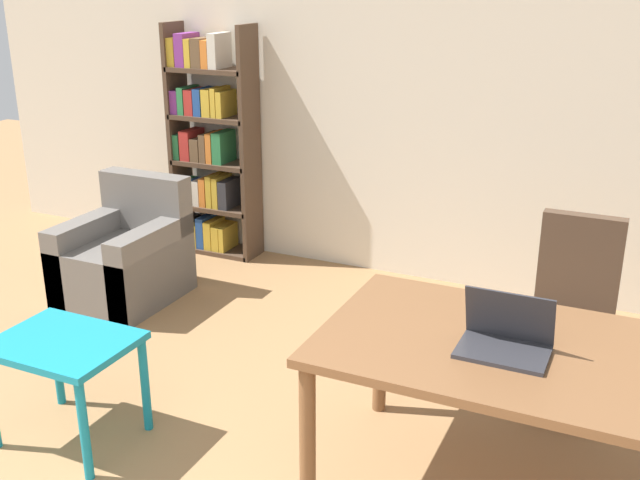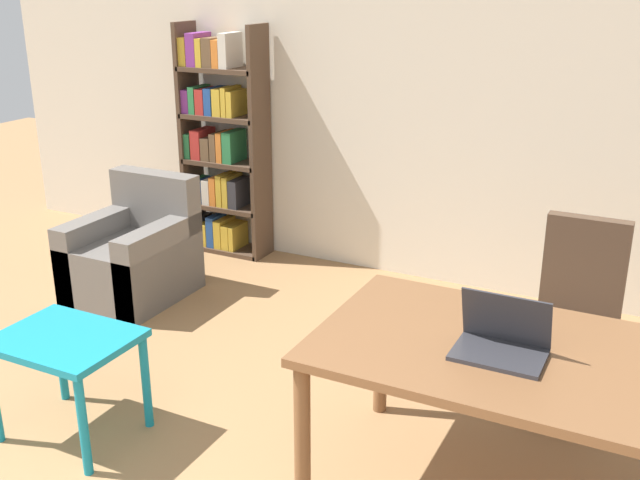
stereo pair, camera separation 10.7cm
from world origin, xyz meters
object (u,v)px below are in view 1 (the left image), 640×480
Objects in this scene: side_table_blue at (64,356)px; armchair at (125,260)px; desk at (531,367)px; bookshelf at (209,148)px; office_chair at (570,324)px; laptop at (505,339)px.

armchair is (-0.85, 1.49, -0.17)m from side_table_blue.
desk is 0.95× the size of bookshelf.
desk is 2.07× the size of armchair.
office_chair is at bearing -20.68° from bookshelf.
bookshelf is at bearing 159.32° from office_chair.
laptop is at bearing 11.15° from side_table_blue.
side_table_blue is at bearing -168.85° from laptop.
side_table_blue is 0.77× the size of armchair.
laptop is 0.36× the size of office_chair.
desk is at bearing 30.30° from laptop.
armchair is (-2.95, 1.04, -0.38)m from desk.
office_chair reaches higher than desk.
desk is 2.70× the size of side_table_blue.
bookshelf is at bearing 142.28° from laptop.
armchair is at bearing 119.78° from side_table_blue.
laptop is 1.13m from office_chair.
office_chair is 3.00m from armchair.
office_chair is (0.05, 0.99, -0.23)m from desk.
laptop is at bearing -98.34° from office_chair.
office_chair is at bearing 87.04° from desk.
armchair is 0.46× the size of bookshelf.
side_table_blue is 0.35× the size of bookshelf.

